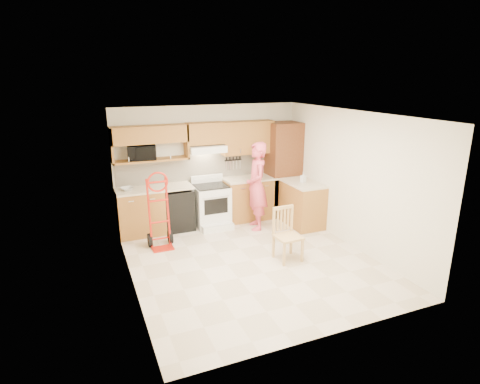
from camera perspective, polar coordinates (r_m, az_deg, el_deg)
floor at (r=6.94m, az=1.61°, el=-9.92°), size 4.00×4.50×0.02m
ceiling at (r=6.24m, az=1.80°, el=11.28°), size 4.00×4.50×0.02m
wall_back at (r=8.52m, az=-4.56°, el=4.08°), size 4.00×0.02×2.50m
wall_front at (r=4.63m, az=13.34°, el=-7.22°), size 4.00×0.02×2.50m
wall_left at (r=5.97m, az=-16.18°, el=-1.99°), size 0.02×4.50×2.50m
wall_right at (r=7.50m, az=15.85°, el=1.77°), size 0.02×4.50×2.50m
backsplash at (r=8.51m, az=-4.50°, el=3.72°), size 3.92×0.03×0.55m
lower_cab_left at (r=8.11m, az=-14.20°, el=-2.91°), size 0.90×0.60×0.90m
dishwasher at (r=8.25m, az=-9.05°, el=-2.45°), size 0.60×0.60×0.85m
lower_cab_right at (r=8.74m, az=1.37°, el=-0.99°), size 1.14×0.60×0.90m
countertop_left at (r=8.02m, az=-12.32°, el=0.51°), size 1.50×0.63×0.04m
countertop_right at (r=8.61m, az=1.39°, el=2.00°), size 1.14×0.63×0.04m
cab_return_right at (r=8.45m, az=8.99°, el=-1.80°), size 0.60×1.00×0.90m
countertop_return at (r=8.32m, az=9.13°, el=1.27°), size 0.63×1.00×0.04m
pantry_tall at (r=8.93m, az=6.22°, el=3.30°), size 0.70×0.60×2.10m
upper_cab_left at (r=7.93m, az=-12.98°, el=8.14°), size 1.50×0.33×0.34m
upper_shelf_mw at (r=8.02m, az=-12.74°, el=4.54°), size 1.50×0.33×0.04m
upper_cab_center at (r=8.20m, az=-5.09°, el=8.48°), size 0.76×0.33×0.44m
upper_cab_right at (r=8.55m, az=1.06°, el=7.92°), size 1.14×0.33×0.70m
range_hood at (r=8.19m, az=-4.90°, el=6.27°), size 0.76×0.46×0.14m
knife_strip at (r=8.66m, az=-0.98°, el=4.26°), size 0.40×0.05×0.29m
microwave at (r=7.96m, az=-14.09°, el=5.60°), size 0.57×0.42×0.30m
range at (r=8.28m, az=-4.03°, el=-1.53°), size 0.70×0.93×1.04m
person at (r=8.04m, az=2.43°, el=0.84°), size 0.56×0.74×1.81m
hand_truck at (r=7.33m, az=-11.56°, el=-3.17°), size 0.52×0.47×1.30m
dining_chair at (r=6.82m, az=6.99°, el=-6.18°), size 0.43×0.47×0.93m
soap_bottle at (r=8.29m, az=9.16°, el=2.11°), size 0.12×0.12×0.21m
bowl at (r=7.94m, az=-16.04°, el=0.45°), size 0.29×0.29×0.06m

